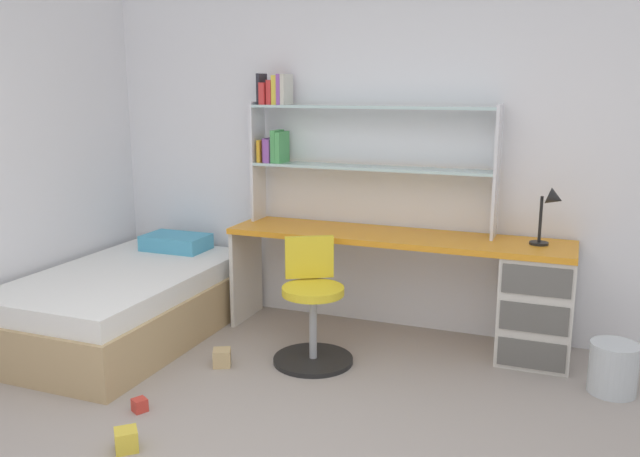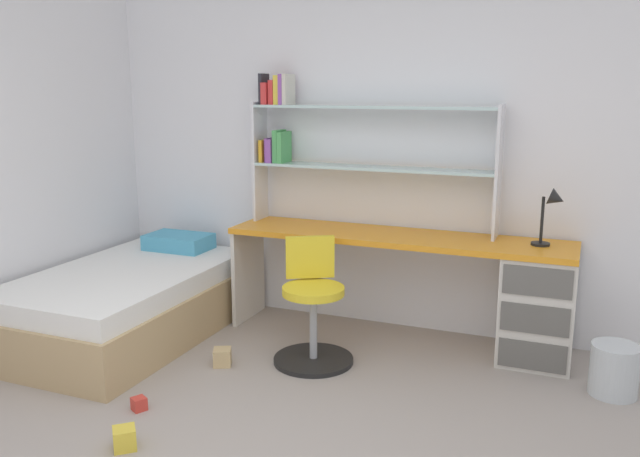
{
  "view_description": "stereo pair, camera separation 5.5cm",
  "coord_description": "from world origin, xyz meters",
  "px_view_note": "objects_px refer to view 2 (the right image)",
  "views": [
    {
      "loc": [
        1.21,
        -2.13,
        1.76
      ],
      "look_at": [
        -0.21,
        1.49,
        0.92
      ],
      "focal_mm": 37.17,
      "sensor_mm": 36.0,
      "label": 1
    },
    {
      "loc": [
        1.26,
        -2.11,
        1.76
      ],
      "look_at": [
        -0.21,
        1.49,
        0.92
      ],
      "focal_mm": 37.17,
      "sensor_mm": 36.0,
      "label": 2
    }
  ],
  "objects_px": {
    "desk": "(490,289)",
    "bookshelf_hutch": "(338,137)",
    "toy_block_natural_0": "(222,357)",
    "desk_lamp": "(553,208)",
    "swivel_chair": "(313,314)",
    "toy_block_red_1": "(139,404)",
    "toy_block_yellow_2": "(124,438)",
    "bed_platform": "(128,302)",
    "waste_bin": "(614,370)"
  },
  "relations": [
    {
      "from": "bookshelf_hutch",
      "to": "desk_lamp",
      "type": "relative_size",
      "value": 4.65
    },
    {
      "from": "toy_block_natural_0",
      "to": "swivel_chair",
      "type": "bearing_deg",
      "value": 30.37
    },
    {
      "from": "bed_platform",
      "to": "toy_block_yellow_2",
      "type": "xyz_separation_m",
      "value": [
        0.97,
        -1.28,
        -0.19
      ]
    },
    {
      "from": "bed_platform",
      "to": "toy_block_yellow_2",
      "type": "distance_m",
      "value": 1.61
    },
    {
      "from": "desk_lamp",
      "to": "swivel_chair",
      "type": "xyz_separation_m",
      "value": [
        -1.39,
        -0.58,
        -0.7
      ]
    },
    {
      "from": "toy_block_natural_0",
      "to": "desk",
      "type": "bearing_deg",
      "value": 29.25
    },
    {
      "from": "desk_lamp",
      "to": "waste_bin",
      "type": "distance_m",
      "value": 1.03
    },
    {
      "from": "swivel_chair",
      "to": "toy_block_natural_0",
      "type": "xyz_separation_m",
      "value": [
        -0.51,
        -0.3,
        -0.26
      ]
    },
    {
      "from": "desk",
      "to": "bookshelf_hutch",
      "type": "height_order",
      "value": "bookshelf_hutch"
    },
    {
      "from": "toy_block_natural_0",
      "to": "bed_platform",
      "type": "bearing_deg",
      "value": 166.14
    },
    {
      "from": "toy_block_yellow_2",
      "to": "toy_block_natural_0",
      "type": "bearing_deg",
      "value": 93.51
    },
    {
      "from": "waste_bin",
      "to": "toy_block_red_1",
      "type": "bearing_deg",
      "value": -153.67
    },
    {
      "from": "desk_lamp",
      "to": "waste_bin",
      "type": "bearing_deg",
      "value": -41.66
    },
    {
      "from": "toy_block_natural_0",
      "to": "bookshelf_hutch",
      "type": "bearing_deg",
      "value": 68.36
    },
    {
      "from": "toy_block_natural_0",
      "to": "toy_block_red_1",
      "type": "height_order",
      "value": "toy_block_natural_0"
    },
    {
      "from": "desk_lamp",
      "to": "toy_block_yellow_2",
      "type": "height_order",
      "value": "desk_lamp"
    },
    {
      "from": "bookshelf_hutch",
      "to": "toy_block_yellow_2",
      "type": "relative_size",
      "value": 16.38
    },
    {
      "from": "bed_platform",
      "to": "waste_bin",
      "type": "xyz_separation_m",
      "value": [
        3.22,
        0.28,
        -0.09
      ]
    },
    {
      "from": "toy_block_natural_0",
      "to": "toy_block_yellow_2",
      "type": "xyz_separation_m",
      "value": [
        0.06,
        -1.06,
        -0.0
      ]
    },
    {
      "from": "bookshelf_hutch",
      "to": "bed_platform",
      "type": "distance_m",
      "value": 1.91
    },
    {
      "from": "desk",
      "to": "bookshelf_hutch",
      "type": "xyz_separation_m",
      "value": [
        -1.14,
        0.15,
        0.96
      ]
    },
    {
      "from": "swivel_chair",
      "to": "bed_platform",
      "type": "distance_m",
      "value": 1.41
    },
    {
      "from": "waste_bin",
      "to": "toy_block_red_1",
      "type": "distance_m",
      "value": 2.72
    },
    {
      "from": "waste_bin",
      "to": "toy_block_yellow_2",
      "type": "distance_m",
      "value": 2.74
    },
    {
      "from": "toy_block_natural_0",
      "to": "toy_block_yellow_2",
      "type": "height_order",
      "value": "toy_block_natural_0"
    },
    {
      "from": "swivel_chair",
      "to": "toy_block_yellow_2",
      "type": "relative_size",
      "value": 7.35
    },
    {
      "from": "toy_block_natural_0",
      "to": "toy_block_yellow_2",
      "type": "relative_size",
      "value": 1.02
    },
    {
      "from": "bed_platform",
      "to": "toy_block_red_1",
      "type": "height_order",
      "value": "bed_platform"
    },
    {
      "from": "bed_platform",
      "to": "waste_bin",
      "type": "height_order",
      "value": "bed_platform"
    },
    {
      "from": "desk",
      "to": "toy_block_natural_0",
      "type": "bearing_deg",
      "value": -150.75
    },
    {
      "from": "desk",
      "to": "toy_block_yellow_2",
      "type": "relative_size",
      "value": 21.74
    },
    {
      "from": "bed_platform",
      "to": "toy_block_natural_0",
      "type": "height_order",
      "value": "bed_platform"
    },
    {
      "from": "waste_bin",
      "to": "bookshelf_hutch",
      "type": "bearing_deg",
      "value": 165.21
    },
    {
      "from": "bed_platform",
      "to": "desk",
      "type": "bearing_deg",
      "value": 14.74
    },
    {
      "from": "desk",
      "to": "waste_bin",
      "type": "distance_m",
      "value": 0.9
    },
    {
      "from": "desk_lamp",
      "to": "waste_bin",
      "type": "height_order",
      "value": "desk_lamp"
    },
    {
      "from": "bookshelf_hutch",
      "to": "waste_bin",
      "type": "height_order",
      "value": "bookshelf_hutch"
    },
    {
      "from": "bed_platform",
      "to": "toy_block_yellow_2",
      "type": "height_order",
      "value": "bed_platform"
    },
    {
      "from": "bookshelf_hutch",
      "to": "toy_block_natural_0",
      "type": "xyz_separation_m",
      "value": [
        -0.4,
        -1.01,
        -1.35
      ]
    },
    {
      "from": "bed_platform",
      "to": "waste_bin",
      "type": "relative_size",
      "value": 6.1
    },
    {
      "from": "toy_block_natural_0",
      "to": "toy_block_red_1",
      "type": "bearing_deg",
      "value": -99.72
    },
    {
      "from": "desk_lamp",
      "to": "toy_block_natural_0",
      "type": "xyz_separation_m",
      "value": [
        -1.9,
        -0.88,
        -0.96
      ]
    },
    {
      "from": "bed_platform",
      "to": "waste_bin",
      "type": "distance_m",
      "value": 3.23
    },
    {
      "from": "toy_block_red_1",
      "to": "desk",
      "type": "bearing_deg",
      "value": 43.22
    },
    {
      "from": "toy_block_natural_0",
      "to": "toy_block_yellow_2",
      "type": "distance_m",
      "value": 1.06
    },
    {
      "from": "swivel_chair",
      "to": "toy_block_natural_0",
      "type": "relative_size",
      "value": 7.23
    },
    {
      "from": "bookshelf_hutch",
      "to": "waste_bin",
      "type": "relative_size",
      "value": 5.89
    },
    {
      "from": "desk_lamp",
      "to": "swivel_chair",
      "type": "relative_size",
      "value": 0.48
    },
    {
      "from": "swivel_chair",
      "to": "toy_block_yellow_2",
      "type": "height_order",
      "value": "swivel_chair"
    },
    {
      "from": "bookshelf_hutch",
      "to": "toy_block_red_1",
      "type": "distance_m",
      "value": 2.25
    }
  ]
}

